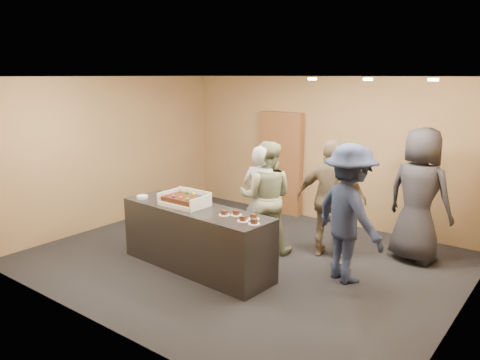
{
  "coord_description": "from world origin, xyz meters",
  "views": [
    {
      "loc": [
        4.0,
        -5.32,
        2.73
      ],
      "look_at": [
        -0.07,
        0.0,
        1.22
      ],
      "focal_mm": 35.0,
      "sensor_mm": 36.0,
      "label": 1
    }
  ],
  "objects_px": {
    "storage_cabinet": "(281,163)",
    "cake_box": "(186,202)",
    "serving_counter": "(196,238)",
    "person_server_grey": "(261,200)",
    "person_sage_man": "(266,197)",
    "person_navy_man": "(349,214)",
    "plate_stack": "(142,197)",
    "person_brown_extra": "(331,199)",
    "person_dark_suit": "(419,195)",
    "sheet_cake": "(184,199)"
  },
  "relations": [
    {
      "from": "serving_counter",
      "to": "person_brown_extra",
      "type": "height_order",
      "value": "person_brown_extra"
    },
    {
      "from": "cake_box",
      "to": "person_brown_extra",
      "type": "height_order",
      "value": "person_brown_extra"
    },
    {
      "from": "plate_stack",
      "to": "person_navy_man",
      "type": "distance_m",
      "value": 3.06
    },
    {
      "from": "person_sage_man",
      "to": "sheet_cake",
      "type": "bearing_deg",
      "value": 35.29
    },
    {
      "from": "serving_counter",
      "to": "person_sage_man",
      "type": "distance_m",
      "value": 1.3
    },
    {
      "from": "serving_counter",
      "to": "person_navy_man",
      "type": "height_order",
      "value": "person_navy_man"
    },
    {
      "from": "cake_box",
      "to": "sheet_cake",
      "type": "height_order",
      "value": "cake_box"
    },
    {
      "from": "person_sage_man",
      "to": "serving_counter",
      "type": "bearing_deg",
      "value": 44.18
    },
    {
      "from": "storage_cabinet",
      "to": "sheet_cake",
      "type": "height_order",
      "value": "storage_cabinet"
    },
    {
      "from": "serving_counter",
      "to": "plate_stack",
      "type": "xyz_separation_m",
      "value": [
        -1.0,
        -0.1,
        0.47
      ]
    },
    {
      "from": "serving_counter",
      "to": "sheet_cake",
      "type": "bearing_deg",
      "value": -176.61
    },
    {
      "from": "plate_stack",
      "to": "cake_box",
      "type": "bearing_deg",
      "value": 9.13
    },
    {
      "from": "plate_stack",
      "to": "person_navy_man",
      "type": "bearing_deg",
      "value": 20.02
    },
    {
      "from": "serving_counter",
      "to": "person_server_grey",
      "type": "bearing_deg",
      "value": 74.83
    },
    {
      "from": "person_navy_man",
      "to": "storage_cabinet",
      "type": "bearing_deg",
      "value": -14.82
    },
    {
      "from": "person_sage_man",
      "to": "person_navy_man",
      "type": "distance_m",
      "value": 1.49
    },
    {
      "from": "person_brown_extra",
      "to": "person_dark_suit",
      "type": "bearing_deg",
      "value": -167.13
    },
    {
      "from": "person_sage_man",
      "to": "person_brown_extra",
      "type": "distance_m",
      "value": 0.98
    },
    {
      "from": "person_sage_man",
      "to": "person_brown_extra",
      "type": "bearing_deg",
      "value": 179.21
    },
    {
      "from": "person_server_grey",
      "to": "person_brown_extra",
      "type": "distance_m",
      "value": 1.06
    },
    {
      "from": "person_sage_man",
      "to": "person_dark_suit",
      "type": "distance_m",
      "value": 2.26
    },
    {
      "from": "person_navy_man",
      "to": "person_server_grey",
      "type": "bearing_deg",
      "value": 21.26
    },
    {
      "from": "storage_cabinet",
      "to": "person_dark_suit",
      "type": "xyz_separation_m",
      "value": [
        2.95,
        -0.88,
        -0.01
      ]
    },
    {
      "from": "person_server_grey",
      "to": "person_navy_man",
      "type": "bearing_deg",
      "value": 168.63
    },
    {
      "from": "person_server_grey",
      "to": "serving_counter",
      "type": "bearing_deg",
      "value": 65.36
    },
    {
      "from": "person_sage_man",
      "to": "cake_box",
      "type": "bearing_deg",
      "value": 34.8
    },
    {
      "from": "person_sage_man",
      "to": "person_dark_suit",
      "type": "bearing_deg",
      "value": -178.58
    },
    {
      "from": "cake_box",
      "to": "person_navy_man",
      "type": "bearing_deg",
      "value": 23.78
    },
    {
      "from": "serving_counter",
      "to": "person_sage_man",
      "type": "xyz_separation_m",
      "value": [
        0.41,
        1.16,
        0.42
      ]
    },
    {
      "from": "person_dark_suit",
      "to": "cake_box",
      "type": "bearing_deg",
      "value": 51.6
    },
    {
      "from": "storage_cabinet",
      "to": "person_sage_man",
      "type": "xyz_separation_m",
      "value": [
        0.96,
        -1.93,
        -0.14
      ]
    },
    {
      "from": "storage_cabinet",
      "to": "person_dark_suit",
      "type": "height_order",
      "value": "storage_cabinet"
    },
    {
      "from": "cake_box",
      "to": "person_server_grey",
      "type": "bearing_deg",
      "value": 61.36
    },
    {
      "from": "person_dark_suit",
      "to": "serving_counter",
      "type": "bearing_deg",
      "value": 54.36
    },
    {
      "from": "storage_cabinet",
      "to": "person_navy_man",
      "type": "relative_size",
      "value": 1.08
    },
    {
      "from": "cake_box",
      "to": "person_navy_man",
      "type": "relative_size",
      "value": 0.35
    },
    {
      "from": "person_brown_extra",
      "to": "serving_counter",
      "type": "bearing_deg",
      "value": 34.08
    },
    {
      "from": "sheet_cake",
      "to": "person_brown_extra",
      "type": "xyz_separation_m",
      "value": [
        1.51,
        1.59,
        -0.1
      ]
    },
    {
      "from": "person_server_grey",
      "to": "person_navy_man",
      "type": "distance_m",
      "value": 1.52
    },
    {
      "from": "person_navy_man",
      "to": "person_brown_extra",
      "type": "distance_m",
      "value": 0.87
    },
    {
      "from": "person_sage_man",
      "to": "person_brown_extra",
      "type": "relative_size",
      "value": 0.97
    },
    {
      "from": "person_sage_man",
      "to": "person_dark_suit",
      "type": "height_order",
      "value": "person_dark_suit"
    },
    {
      "from": "person_sage_man",
      "to": "person_navy_man",
      "type": "xyz_separation_m",
      "value": [
        1.47,
        -0.22,
        0.06
      ]
    },
    {
      "from": "person_server_grey",
      "to": "person_navy_man",
      "type": "relative_size",
      "value": 0.91
    },
    {
      "from": "cake_box",
      "to": "person_server_grey",
      "type": "height_order",
      "value": "person_server_grey"
    },
    {
      "from": "person_navy_man",
      "to": "person_dark_suit",
      "type": "relative_size",
      "value": 0.93
    },
    {
      "from": "storage_cabinet",
      "to": "cake_box",
      "type": "height_order",
      "value": "storage_cabinet"
    },
    {
      "from": "sheet_cake",
      "to": "person_dark_suit",
      "type": "height_order",
      "value": "person_dark_suit"
    },
    {
      "from": "plate_stack",
      "to": "person_brown_extra",
      "type": "bearing_deg",
      "value": 36.42
    },
    {
      "from": "sheet_cake",
      "to": "person_server_grey",
      "type": "distance_m",
      "value": 1.24
    }
  ]
}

